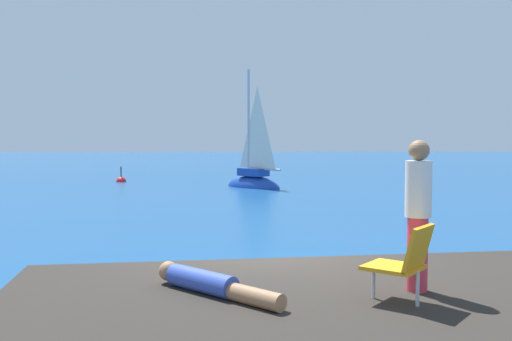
% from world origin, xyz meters
% --- Properties ---
extents(ground_plane, '(160.00, 160.00, 0.00)m').
position_xyz_m(ground_plane, '(0.00, 0.00, 0.00)').
color(ground_plane, navy).
extents(boulder_seaward, '(0.74, 0.86, 0.50)m').
position_xyz_m(boulder_seaward, '(0.41, -0.37, 0.00)').
color(boulder_seaward, '#322923').
rests_on(boulder_seaward, ground).
extents(boulder_inland, '(1.25, 1.39, 0.87)m').
position_xyz_m(boulder_inland, '(1.07, -0.13, 0.00)').
color(boulder_inland, '#292B1F').
rests_on(boulder_inland, ground).
extents(sailboat_near, '(3.18, 3.20, 6.40)m').
position_xyz_m(sailboat_near, '(0.53, 20.23, 0.35)').
color(sailboat_near, '#193D99').
rests_on(sailboat_near, ground).
extents(person_sunbather, '(1.36, 1.32, 0.25)m').
position_xyz_m(person_sunbather, '(-0.71, -2.41, 1.05)').
color(person_sunbather, '#334CB2').
rests_on(person_sunbather, shore_ledge).
extents(person_standing, '(0.28, 0.28, 1.62)m').
position_xyz_m(person_standing, '(1.51, -2.37, 1.80)').
color(person_standing, '#DB384C').
rests_on(person_standing, shore_ledge).
extents(beach_chair, '(0.76, 0.75, 0.80)m').
position_xyz_m(beach_chair, '(1.22, -2.84, 1.37)').
color(beach_chair, orange).
rests_on(beach_chair, shore_ledge).
extents(marker_buoy, '(0.56, 0.56, 1.13)m').
position_xyz_m(marker_buoy, '(-6.69, 24.05, 0.01)').
color(marker_buoy, red).
rests_on(marker_buoy, ground).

